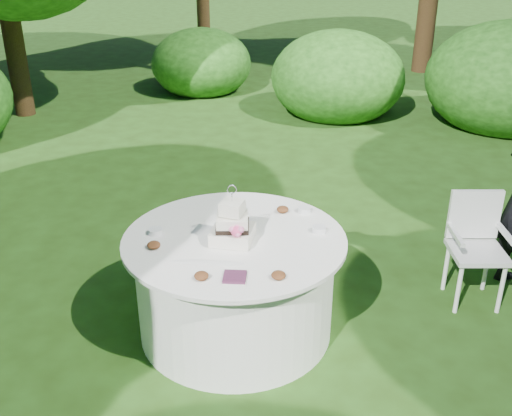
{
  "coord_description": "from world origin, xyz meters",
  "views": [
    {
      "loc": [
        0.38,
        -3.64,
        2.73
      ],
      "look_at": [
        0.15,
        0.0,
        1.0
      ],
      "focal_mm": 42.0,
      "sensor_mm": 36.0,
      "label": 1
    }
  ],
  "objects_px": {
    "table": "(235,284)",
    "chair": "(476,239)",
    "napkins": "(235,277)",
    "cake": "(233,226)"
  },
  "relations": [
    {
      "from": "table",
      "to": "chair",
      "type": "distance_m",
      "value": 1.92
    },
    {
      "from": "chair",
      "to": "napkins",
      "type": "bearing_deg",
      "value": -148.44
    },
    {
      "from": "cake",
      "to": "chair",
      "type": "bearing_deg",
      "value": 18.54
    },
    {
      "from": "napkins",
      "to": "chair",
      "type": "distance_m",
      "value": 2.1
    },
    {
      "from": "table",
      "to": "chair",
      "type": "height_order",
      "value": "chair"
    },
    {
      "from": "napkins",
      "to": "table",
      "type": "xyz_separation_m",
      "value": [
        -0.05,
        0.53,
        -0.39
      ]
    },
    {
      "from": "napkins",
      "to": "cake",
      "type": "height_order",
      "value": "cake"
    },
    {
      "from": "cake",
      "to": "table",
      "type": "bearing_deg",
      "value": 83.79
    },
    {
      "from": "napkins",
      "to": "table",
      "type": "height_order",
      "value": "napkins"
    },
    {
      "from": "cake",
      "to": "chair",
      "type": "height_order",
      "value": "cake"
    }
  ]
}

